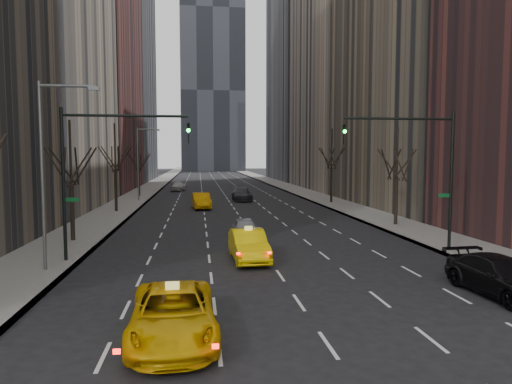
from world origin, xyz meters
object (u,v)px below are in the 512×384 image
object	(u,v)px
taxi_suv	(173,314)
parked_suv_black	(501,277)
taxi_sedan	(249,245)
silver_sedan_ahead	(245,229)

from	to	relation	value
taxi_suv	parked_suv_black	size ratio (longest dim) A/B	1.05
taxi_sedan	silver_sedan_ahead	xyz separation A→B (m)	(0.44, 6.31, -0.11)
taxi_sedan	parked_suv_black	xyz separation A→B (m)	(9.41, -7.59, -0.04)
taxi_suv	silver_sedan_ahead	xyz separation A→B (m)	(3.92, 16.66, -0.07)
silver_sedan_ahead	parked_suv_black	xyz separation A→B (m)	(8.98, -13.90, 0.07)
taxi_suv	silver_sedan_ahead	world-z (taller)	taxi_suv
taxi_suv	silver_sedan_ahead	size ratio (longest dim) A/B	1.34
taxi_sedan	parked_suv_black	size ratio (longest dim) A/B	0.93
taxi_suv	taxi_sedan	bearing A→B (deg)	68.97
taxi_suv	parked_suv_black	bearing A→B (deg)	9.65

